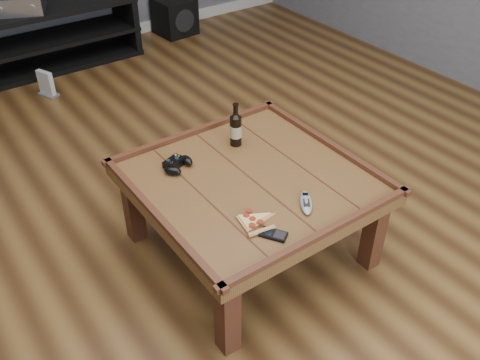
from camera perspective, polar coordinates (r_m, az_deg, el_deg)
ground at (r=2.75m, az=1.02°, el=-7.38°), size 6.00×6.00×0.00m
baseboard at (r=5.08m, az=-19.91°, el=12.90°), size 5.00×0.02×0.10m
coffee_table at (r=2.49m, az=1.11°, el=-0.88°), size 1.03×1.03×0.48m
media_console at (r=4.79m, az=-19.45°, el=14.19°), size 1.40×0.45×0.50m
beer_bottle at (r=2.65m, az=-0.46°, el=5.52°), size 0.06×0.06×0.23m
game_controller at (r=2.53m, az=-6.70°, el=1.69°), size 0.16×0.14×0.05m
pizza_slice at (r=2.21m, az=1.47°, el=-4.48°), size 0.17×0.23×0.02m
smartphone at (r=2.15m, az=3.60°, el=-5.81°), size 0.11×0.12×0.01m
remote_control at (r=2.31m, az=7.06°, el=-2.39°), size 0.14×0.16×0.02m
av_receiver at (r=4.64m, az=-22.60°, el=17.08°), size 0.48×0.44×0.13m
subwoofer at (r=5.28m, az=-6.99°, el=16.96°), size 0.35×0.35×0.33m
game_console at (r=4.35m, az=-19.96°, el=9.56°), size 0.14×0.17×0.19m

